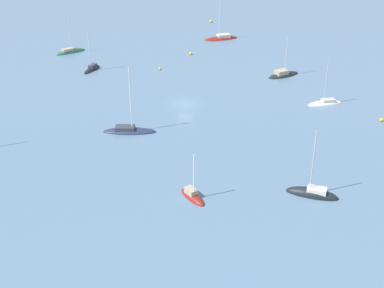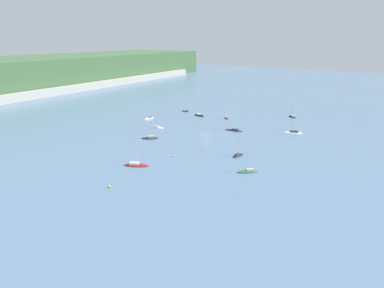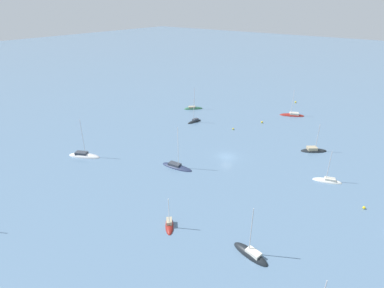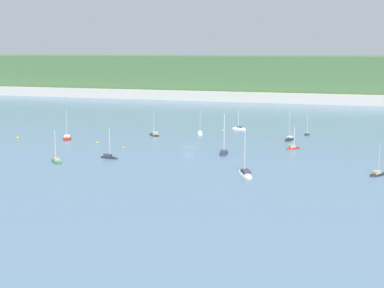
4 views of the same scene
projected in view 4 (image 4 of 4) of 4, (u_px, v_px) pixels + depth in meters
ground_plane at (188, 147)px, 149.09m from camera, size 600.00×600.00×0.00m
hillside_ridge at (281, 76)px, 316.72m from camera, size 410.03×82.43×23.40m
shore_town_strip at (268, 98)px, 276.26m from camera, size 348.52×6.00×4.97m
sailboat_0 at (154, 135)px, 169.27m from camera, size 6.16×6.86×8.11m
sailboat_1 at (289, 140)px, 160.38m from camera, size 3.02×6.66×9.63m
sailboat_2 at (224, 153)px, 139.34m from camera, size 3.37×8.32×10.96m
sailboat_3 at (67, 139)px, 162.45m from camera, size 5.99×8.44×9.54m
sailboat_4 at (56, 162)px, 128.66m from camera, size 6.03×6.10×8.52m
sailboat_5 at (239, 129)px, 182.34m from camera, size 5.55×2.96×7.39m
sailboat_6 at (245, 174)px, 115.55m from camera, size 5.81×8.47×11.00m
sailboat_7 at (293, 148)px, 146.03m from camera, size 4.34×4.15×6.59m
sailboat_8 at (109, 158)px, 133.40m from camera, size 5.66×2.57×8.27m
sailboat_9 at (200, 134)px, 172.15m from camera, size 3.66×6.25×8.04m
sailboat_10 at (307, 135)px, 170.13m from camera, size 2.14×4.74×7.32m
sailboat_11 at (377, 175)px, 115.10m from camera, size 4.42×5.26×7.62m
mooring_buoy_0 at (223, 130)px, 178.22m from camera, size 0.53×0.53×0.53m
mooring_buoy_1 at (18, 138)px, 162.69m from camera, size 0.63×0.63×0.63m
mooring_buoy_2 at (97, 143)px, 153.81m from camera, size 0.59×0.59×0.59m
mooring_buoy_3 at (124, 148)px, 146.47m from camera, size 0.50×0.50×0.50m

